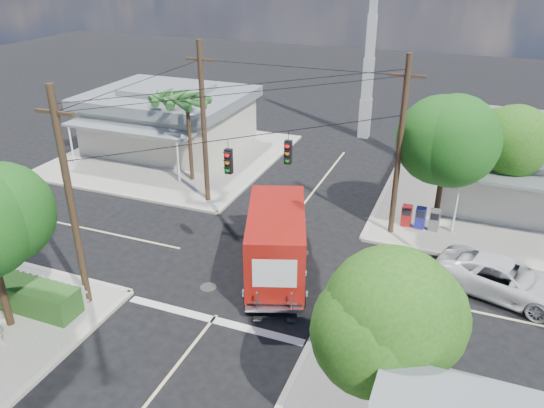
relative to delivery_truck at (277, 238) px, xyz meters
The scene contains 17 objects.
ground 1.97m from the delivery_truck, behind, with size 120.00×120.00×0.00m, color black.
sidewalk_ne 14.81m from the delivery_truck, 48.10° to the left, with size 14.12×14.12×0.14m.
sidewalk_nw 16.27m from the delivery_truck, 137.40° to the left, with size 14.12×14.12×0.14m.
road_markings 2.40m from the delivery_truck, 126.87° to the right, with size 32.00×32.00×0.01m.
building_nw 18.11m from the delivery_truck, 136.11° to the left, with size 10.80×10.20×4.30m.
radio_tower 20.48m from the delivery_truck, 91.55° to the left, with size 0.80×0.80×17.00m.
tree_ne_front 9.72m from the delivery_truck, 47.97° to the left, with size 4.21×4.14×6.66m.
tree_ne_back 12.84m from the delivery_truck, 45.88° to the left, with size 3.77×3.66×5.82m.
tree_se 9.62m from the delivery_truck, 50.20° to the right, with size 3.67×3.54×5.62m.
palm_nw_front 11.91m from the delivery_truck, 138.41° to the left, with size 3.01×3.08×5.59m.
palm_nw_back 14.24m from the delivery_truck, 139.26° to the left, with size 3.01×3.08×5.19m.
utility_poles 4.33m from the delivery_truck, 147.31° to the left, with size 12.00×10.68×9.00m.
picket_fence 10.47m from the delivery_truck, 148.04° to the right, with size 5.94×0.06×1.00m.
hedge_sw 11.07m from the delivery_truck, 145.06° to the right, with size 6.20×1.20×1.10m, color #1F4E1A.
vending_boxes 8.38m from the delivery_truck, 49.02° to the left, with size 1.90×0.50×1.10m.
delivery_truck is the anchor object (origin of this frame).
parked_car 9.64m from the delivery_truck, 10.64° to the left, with size 2.53×5.47×1.52m, color silver.
Camera 1 is at (8.26, -18.97, 13.05)m, focal length 35.00 mm.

